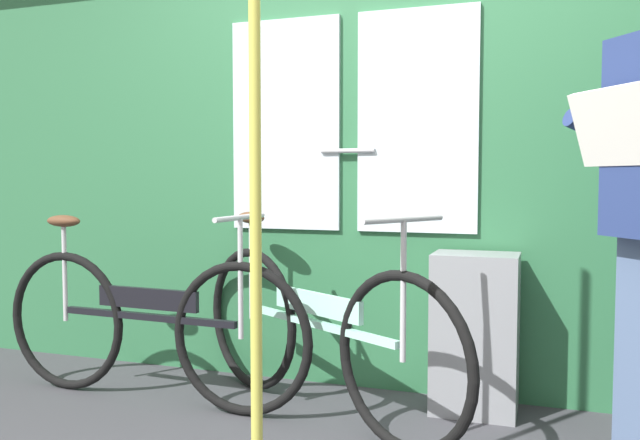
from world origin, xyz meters
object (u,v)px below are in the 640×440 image
at_px(bicycle_near_door, 316,332).
at_px(handrail_pole, 255,147).
at_px(trash_bin_by_wall, 475,333).
at_px(bicycle_leaning_behind, 147,324).

xyz_separation_m(bicycle_near_door, handrail_pole, (0.17, -1.00, 0.79)).
distance_m(bicycle_near_door, trash_bin_by_wall, 0.74).
xyz_separation_m(bicycle_leaning_behind, handrail_pole, (1.01, -0.91, 0.80)).
bearing_deg(bicycle_leaning_behind, handrail_pole, -39.34).
relative_size(trash_bin_by_wall, handrail_pole, 0.31).
bearing_deg(handrail_pole, trash_bin_by_wall, 68.23).
xyz_separation_m(trash_bin_by_wall, handrail_pole, (-0.51, -1.28, 0.81)).
height_order(bicycle_leaning_behind, trash_bin_by_wall, bicycle_leaning_behind).
height_order(bicycle_near_door, handrail_pole, handrail_pole).
bearing_deg(trash_bin_by_wall, bicycle_leaning_behind, -166.15).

